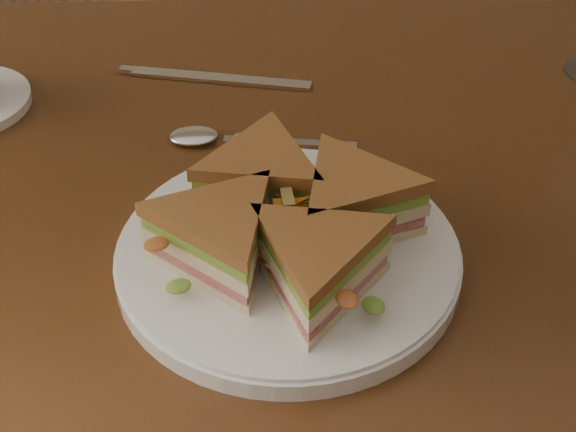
{
  "coord_description": "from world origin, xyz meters",
  "views": [
    {
      "loc": [
        -0.05,
        -0.59,
        1.19
      ],
      "look_at": [
        -0.02,
        -0.11,
        0.8
      ],
      "focal_mm": 50.0,
      "sensor_mm": 36.0,
      "label": 1
    }
  ],
  "objects_px": {
    "sandwich_wedges": "(288,221)",
    "knife": "(208,78)",
    "plate": "(288,256)",
    "spoon": "(217,138)",
    "table": "(301,258)"
  },
  "relations": [
    {
      "from": "spoon",
      "to": "knife",
      "type": "height_order",
      "value": "spoon"
    },
    {
      "from": "plate",
      "to": "knife",
      "type": "distance_m",
      "value": 0.31
    },
    {
      "from": "plate",
      "to": "knife",
      "type": "bearing_deg",
      "value": 102.63
    },
    {
      "from": "table",
      "to": "knife",
      "type": "bearing_deg",
      "value": 115.06
    },
    {
      "from": "table",
      "to": "sandwich_wedges",
      "type": "xyz_separation_m",
      "value": [
        -0.02,
        -0.11,
        0.14
      ]
    },
    {
      "from": "sandwich_wedges",
      "to": "spoon",
      "type": "xyz_separation_m",
      "value": [
        -0.06,
        0.18,
        -0.04
      ]
    },
    {
      "from": "spoon",
      "to": "sandwich_wedges",
      "type": "bearing_deg",
      "value": -63.4
    },
    {
      "from": "plate",
      "to": "sandwich_wedges",
      "type": "height_order",
      "value": "sandwich_wedges"
    },
    {
      "from": "table",
      "to": "plate",
      "type": "height_order",
      "value": "plate"
    },
    {
      "from": "spoon",
      "to": "knife",
      "type": "distance_m",
      "value": 0.12
    },
    {
      "from": "sandwich_wedges",
      "to": "spoon",
      "type": "height_order",
      "value": "sandwich_wedges"
    },
    {
      "from": "plate",
      "to": "spoon",
      "type": "relative_size",
      "value": 1.51
    },
    {
      "from": "sandwich_wedges",
      "to": "knife",
      "type": "relative_size",
      "value": 1.24
    },
    {
      "from": "knife",
      "to": "table",
      "type": "bearing_deg",
      "value": -51.29
    },
    {
      "from": "spoon",
      "to": "knife",
      "type": "xyz_separation_m",
      "value": [
        -0.01,
        0.12,
        -0.0
      ]
    }
  ]
}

